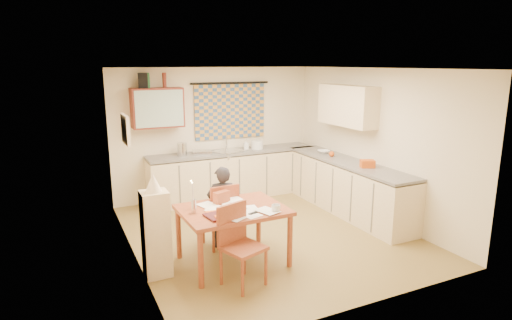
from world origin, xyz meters
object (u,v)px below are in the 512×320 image
chair_far (220,226)px  person (222,207)px  stove (394,208)px  dining_table (233,235)px  counter_right (347,187)px  shelf_stand (156,234)px  counter_back (233,174)px

chair_far → person: (0.02, -0.02, 0.30)m
stove → chair_far: (-2.52, 0.77, -0.14)m
stove → chair_far: 2.64m
dining_table → person: size_ratio=1.14×
stove → chair_far: chair_far is taller
dining_table → person: person is taller
counter_right → stove: bearing=-90.0°
counter_right → shelf_stand: shelf_stand is taller
counter_back → counter_right: same height
counter_right → chair_far: size_ratio=3.14×
chair_far → shelf_stand: (-1.02, -0.49, 0.25)m
dining_table → shelf_stand: shelf_stand is taller
chair_far → counter_right: bearing=-174.2°
counter_back → chair_far: 2.32m
chair_far → counter_back: bearing=-120.5°
counter_back → stove: (1.46, -2.83, -0.02)m
dining_table → shelf_stand: size_ratio=1.24×
counter_back → shelf_stand: 3.29m
dining_table → shelf_stand: 1.00m
shelf_stand → counter_back: bearing=50.8°
counter_right → dining_table: size_ratio=2.20×
counter_right → stove: 1.18m
stove → shelf_stand: bearing=175.4°
stove → shelf_stand: (-3.54, 0.28, 0.11)m
counter_right → person: bearing=-170.3°
chair_far → stove: bearing=159.6°
person → stove: bearing=175.5°
counter_back → dining_table: 2.84m
counter_right → chair_far: bearing=-170.9°
counter_right → dining_table: bearing=-159.3°
dining_table → person: 0.58m
counter_right → shelf_stand: size_ratio=2.72×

